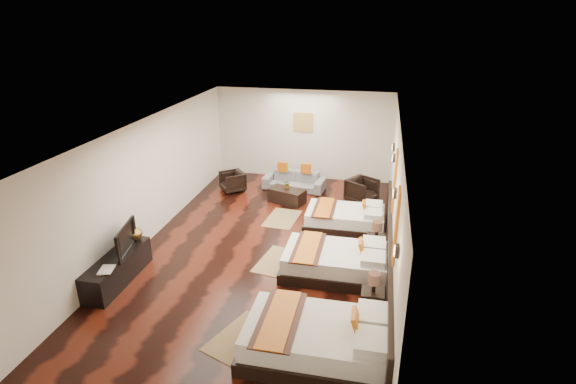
% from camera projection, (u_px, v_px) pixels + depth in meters
% --- Properties ---
extents(floor, '(5.50, 9.50, 0.01)m').
position_uv_depth(floor, '(266.00, 246.00, 10.21)').
color(floor, black).
rests_on(floor, ground).
extents(ceiling, '(5.50, 9.50, 0.01)m').
position_uv_depth(ceiling, '(263.00, 126.00, 9.16)').
color(ceiling, white).
rests_on(ceiling, floor).
extents(back_wall, '(5.50, 0.01, 2.80)m').
position_uv_depth(back_wall, '(303.00, 135.00, 14.00)').
color(back_wall, silver).
rests_on(back_wall, floor).
extents(left_wall, '(0.01, 9.50, 2.80)m').
position_uv_depth(left_wall, '(148.00, 180.00, 10.21)').
color(left_wall, silver).
rests_on(left_wall, floor).
extents(right_wall, '(0.01, 9.50, 2.80)m').
position_uv_depth(right_wall, '(395.00, 199.00, 9.16)').
color(right_wall, silver).
rests_on(right_wall, floor).
extents(headboard_panel, '(0.08, 6.60, 0.90)m').
position_uv_depth(headboard_panel, '(389.00, 259.00, 8.80)').
color(headboard_panel, black).
rests_on(headboard_panel, floor).
extents(bed_near, '(2.34, 1.47, 0.89)m').
position_uv_depth(bed_near, '(320.00, 340.00, 6.85)').
color(bed_near, black).
rests_on(bed_near, floor).
extents(bed_mid, '(2.14, 1.35, 0.82)m').
position_uv_depth(bed_mid, '(337.00, 262.00, 9.04)').
color(bed_mid, black).
rests_on(bed_mid, floor).
extents(bed_far, '(1.95, 1.22, 0.74)m').
position_uv_depth(bed_far, '(346.00, 218.00, 11.00)').
color(bed_far, black).
rests_on(bed_far, floor).
extents(nightstand_a, '(0.41, 0.41, 0.81)m').
position_uv_depth(nightstand_a, '(373.00, 299.00, 7.86)').
color(nightstand_a, black).
rests_on(nightstand_a, floor).
extents(nightstand_b, '(0.41, 0.41, 0.81)m').
position_uv_depth(nightstand_b, '(376.00, 243.00, 9.75)').
color(nightstand_b, black).
rests_on(nightstand_b, floor).
extents(jute_mat_near, '(1.14, 1.39, 0.01)m').
position_uv_depth(jute_mat_near, '(241.00, 337.00, 7.34)').
color(jute_mat_near, olive).
rests_on(jute_mat_near, floor).
extents(jute_mat_mid, '(0.94, 1.31, 0.01)m').
position_uv_depth(jute_mat_mid, '(278.00, 261.00, 9.58)').
color(jute_mat_mid, olive).
rests_on(jute_mat_mid, floor).
extents(jute_mat_far, '(0.86, 1.26, 0.01)m').
position_uv_depth(jute_mat_far, '(282.00, 218.00, 11.58)').
color(jute_mat_far, olive).
rests_on(jute_mat_far, floor).
extents(tv_console, '(0.50, 1.80, 0.55)m').
position_uv_depth(tv_console, '(118.00, 269.00, 8.80)').
color(tv_console, black).
rests_on(tv_console, floor).
extents(tv, '(0.33, 1.01, 0.58)m').
position_uv_depth(tv, '(121.00, 239.00, 8.75)').
color(tv, black).
rests_on(tv, tv_console).
extents(book, '(0.33, 0.39, 0.03)m').
position_uv_depth(book, '(99.00, 270.00, 8.21)').
color(book, black).
rests_on(book, tv_console).
extents(figurine, '(0.40, 0.40, 0.37)m').
position_uv_depth(figurine, '(134.00, 232.00, 9.28)').
color(figurine, brown).
rests_on(figurine, tv_console).
extents(sofa, '(1.89, 0.90, 0.53)m').
position_uv_depth(sofa, '(294.00, 181.00, 13.42)').
color(sofa, slate).
rests_on(sofa, floor).
extents(armchair_left, '(0.91, 0.91, 0.60)m').
position_uv_depth(armchair_left, '(232.00, 182.00, 13.27)').
color(armchair_left, black).
rests_on(armchair_left, floor).
extents(armchair_right, '(1.01, 1.01, 0.67)m').
position_uv_depth(armchair_right, '(362.00, 190.00, 12.51)').
color(armchair_right, black).
rests_on(armchair_right, floor).
extents(coffee_table, '(1.11, 0.80, 0.40)m').
position_uv_depth(coffee_table, '(287.00, 196.00, 12.49)').
color(coffee_table, black).
rests_on(coffee_table, floor).
extents(table_plant, '(0.24, 0.21, 0.25)m').
position_uv_depth(table_plant, '(287.00, 184.00, 12.43)').
color(table_plant, '#29571D').
rests_on(table_plant, coffee_table).
extents(orange_panel_a, '(0.04, 0.40, 1.30)m').
position_uv_depth(orange_panel_a, '(396.00, 227.00, 7.33)').
color(orange_panel_a, '#D86014').
rests_on(orange_panel_a, right_wall).
extents(orange_panel_b, '(0.04, 0.40, 1.30)m').
position_uv_depth(orange_panel_b, '(395.00, 181.00, 9.33)').
color(orange_panel_b, '#D86014').
rests_on(orange_panel_b, right_wall).
extents(sconce_near, '(0.07, 0.12, 0.18)m').
position_uv_depth(sconce_near, '(397.00, 251.00, 6.28)').
color(sconce_near, black).
rests_on(sconce_near, right_wall).
extents(sconce_mid, '(0.07, 0.12, 0.18)m').
position_uv_depth(sconce_mid, '(395.00, 193.00, 8.28)').
color(sconce_mid, black).
rests_on(sconce_mid, right_wall).
extents(sconce_far, '(0.07, 0.12, 0.18)m').
position_uv_depth(sconce_far, '(394.00, 158.00, 10.27)').
color(sconce_far, black).
rests_on(sconce_far, right_wall).
extents(sconce_lounge, '(0.07, 0.12, 0.18)m').
position_uv_depth(sconce_lounge, '(393.00, 147.00, 11.09)').
color(sconce_lounge, black).
rests_on(sconce_lounge, right_wall).
extents(gold_artwork, '(0.60, 0.04, 0.60)m').
position_uv_depth(gold_artwork, '(303.00, 122.00, 13.83)').
color(gold_artwork, '#AD873F').
rests_on(gold_artwork, back_wall).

